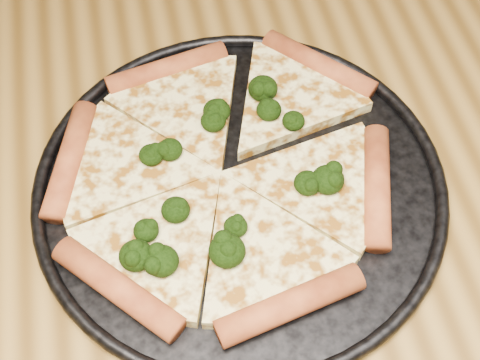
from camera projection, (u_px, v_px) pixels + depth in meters
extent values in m
cube|color=olive|center=(248.00, 294.00, 0.63)|extent=(1.20, 0.90, 0.04)
cylinder|color=black|center=(240.00, 187.00, 0.67)|extent=(0.40, 0.40, 0.01)
torus|color=black|center=(240.00, 183.00, 0.66)|extent=(0.41, 0.41, 0.01)
cylinder|color=#CC6533|center=(318.00, 65.00, 0.74)|extent=(0.11, 0.12, 0.03)
cylinder|color=#CC6533|center=(167.00, 69.00, 0.74)|extent=(0.14, 0.06, 0.03)
cylinder|color=#CC6533|center=(70.00, 160.00, 0.67)|extent=(0.07, 0.14, 0.03)
cylinder|color=#CC6533|center=(118.00, 288.00, 0.59)|extent=(0.11, 0.12, 0.03)
cylinder|color=#CC6533|center=(290.00, 305.00, 0.58)|extent=(0.14, 0.06, 0.03)
cylinder|color=#CC6533|center=(377.00, 186.00, 0.65)|extent=(0.07, 0.14, 0.03)
ellipsoid|color=black|center=(269.00, 110.00, 0.69)|extent=(0.03, 0.03, 0.02)
ellipsoid|color=black|center=(162.00, 261.00, 0.59)|extent=(0.03, 0.03, 0.02)
ellipsoid|color=black|center=(227.00, 251.00, 0.60)|extent=(0.03, 0.03, 0.03)
ellipsoid|color=black|center=(328.00, 180.00, 0.64)|extent=(0.03, 0.03, 0.02)
ellipsoid|color=black|center=(146.00, 230.00, 0.61)|extent=(0.02, 0.02, 0.02)
ellipsoid|color=black|center=(217.00, 111.00, 0.69)|extent=(0.03, 0.03, 0.02)
ellipsoid|color=black|center=(176.00, 210.00, 0.62)|extent=(0.03, 0.03, 0.02)
ellipsoid|color=black|center=(263.00, 88.00, 0.70)|extent=(0.03, 0.03, 0.02)
ellipsoid|color=black|center=(136.00, 256.00, 0.59)|extent=(0.03, 0.03, 0.02)
ellipsoid|color=black|center=(213.00, 121.00, 0.68)|extent=(0.03, 0.03, 0.02)
ellipsoid|color=black|center=(308.00, 183.00, 0.64)|extent=(0.03, 0.03, 0.02)
ellipsoid|color=black|center=(151.00, 155.00, 0.66)|extent=(0.02, 0.02, 0.02)
ellipsoid|color=black|center=(170.00, 149.00, 0.66)|extent=(0.03, 0.03, 0.02)
ellipsoid|color=black|center=(293.00, 121.00, 0.68)|extent=(0.02, 0.02, 0.02)
ellipsoid|color=black|center=(236.00, 227.00, 0.61)|extent=(0.02, 0.02, 0.02)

